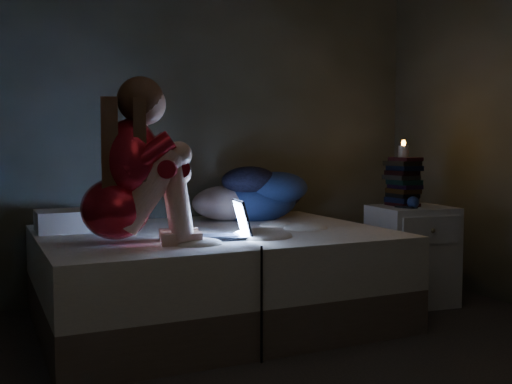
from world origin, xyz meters
TOP-DOWN VIEW (x-y plane):
  - floor at (0.00, 0.00)m, footprint 3.60×3.80m
  - wall_back at (0.00, 1.91)m, footprint 3.60×0.02m
  - bed at (-0.19, 1.10)m, footprint 2.05×1.54m
  - pillow at (-0.97, 1.45)m, footprint 0.44×0.31m
  - woman at (-0.85, 0.81)m, footprint 0.61×0.46m
  - laptop at (-0.29, 0.77)m, footprint 0.35×0.27m
  - clothes_pile at (0.29, 1.55)m, footprint 0.81×0.75m
  - nightstand at (1.20, 0.92)m, footprint 0.55×0.50m
  - book_stack at (1.16, 0.98)m, footprint 0.19×0.25m
  - candle at (1.16, 0.98)m, footprint 0.07×0.07m
  - phone at (1.10, 0.86)m, footprint 0.11×0.16m
  - blue_orb at (1.13, 0.81)m, footprint 0.08×0.08m

SIDE VIEW (x-z plane):
  - floor at x=0.00m, z-range -0.02..0.00m
  - bed at x=-0.19m, z-range 0.00..0.56m
  - nightstand at x=1.20m, z-range 0.00..0.67m
  - pillow at x=-0.97m, z-range 0.56..0.69m
  - phone at x=1.10m, z-range 0.67..0.68m
  - laptop at x=-0.29m, z-range 0.56..0.79m
  - blue_orb at x=1.13m, z-range 0.67..0.75m
  - clothes_pile at x=0.29m, z-range 0.56..0.96m
  - book_stack at x=1.16m, z-range 0.67..0.99m
  - woman at x=-0.85m, z-range 0.56..1.44m
  - candle at x=1.16m, z-range 0.99..1.07m
  - wall_back at x=0.00m, z-range 0.00..2.60m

